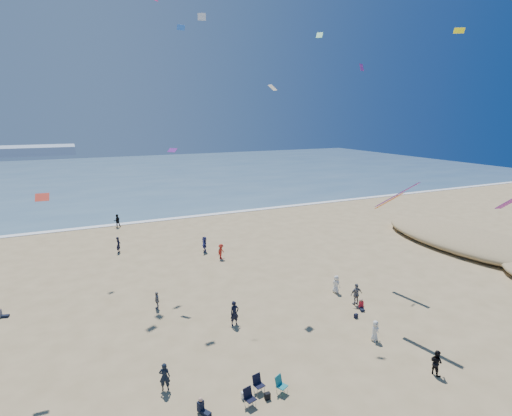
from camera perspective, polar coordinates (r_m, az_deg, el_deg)
name	(u,v)px	position (r m, az deg, el deg)	size (l,w,h in m)	color
ocean	(104,176)	(108.52, -20.93, 4.27)	(220.00, 100.00, 0.06)	#476B84
surf_line	(134,223)	(59.61, -17.07, -2.03)	(220.00, 1.20, 0.08)	white
standing_flyers	(244,300)	(32.03, -1.74, -12.98)	(36.88, 45.55, 1.93)	gray
seated_group	(279,381)	(24.42, 3.38, -23.44)	(26.69, 28.52, 0.84)	silver
chair_cluster	(264,389)	(23.70, 1.15, -24.46)	(2.77, 1.52, 1.00)	black
white_tote	(245,395)	(23.84, -1.65, -25.12)	(0.35, 0.20, 0.40)	white
black_backpack	(267,396)	(23.78, 1.65, -25.26)	(0.30, 0.22, 0.38)	black
navy_bag	(356,316)	(32.14, 14.08, -14.72)	(0.28, 0.18, 0.34)	black
kites_aloft	(292,110)	(29.73, 5.12, 13.73)	(43.18, 42.01, 25.57)	#FF5E80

